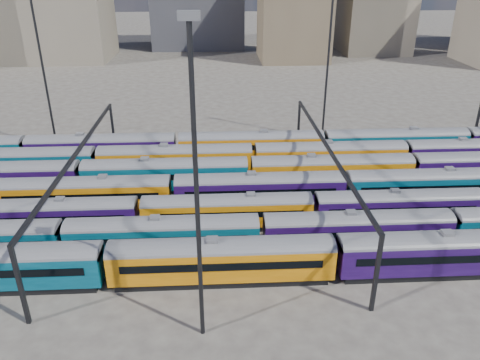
{
  "coord_description": "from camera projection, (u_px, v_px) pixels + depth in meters",
  "views": [
    {
      "loc": [
        -3.5,
        -52.19,
        28.35
      ],
      "look_at": [
        -0.59,
        1.56,
        3.0
      ],
      "focal_mm": 35.0,
      "sensor_mm": 36.0,
      "label": 1
    }
  ],
  "objects": [
    {
      "name": "rake_4",
      "position": [
        166.0,
        171.0,
        62.19
      ],
      "size": [
        155.85,
        3.25,
        5.49
      ],
      "color": "black",
      "rests_on": "ground"
    },
    {
      "name": "rake_2",
      "position": [
        227.0,
        208.0,
        53.67
      ],
      "size": [
        139.81,
        2.92,
        4.91
      ],
      "color": "black",
      "rests_on": "ground"
    },
    {
      "name": "rake_5",
      "position": [
        253.0,
        155.0,
        67.3
      ],
      "size": [
        133.6,
        3.26,
        5.5
      ],
      "color": "black",
      "rests_on": "ground"
    },
    {
      "name": "rake_6",
      "position": [
        324.0,
        142.0,
        72.35
      ],
      "size": [
        135.3,
        3.3,
        5.57
      ],
      "color": "black",
      "rests_on": "ground"
    },
    {
      "name": "rake_3",
      "position": [
        173.0,
        188.0,
        57.77
      ],
      "size": [
        129.36,
        3.15,
        5.32
      ],
      "color": "black",
      "rests_on": "ground"
    },
    {
      "name": "gantry_2",
      "position": [
        327.0,
        155.0,
        57.0
      ],
      "size": [
        0.35,
        40.35,
        8.03
      ],
      "color": "black",
      "rests_on": "ground"
    },
    {
      "name": "mast_1",
      "position": [
        42.0,
        63.0,
        71.85
      ],
      "size": [
        1.4,
        0.5,
        25.6
      ],
      "color": "black",
      "rests_on": "ground"
    },
    {
      "name": "rake_1",
      "position": [
        357.0,
        226.0,
        49.79
      ],
      "size": [
        102.41,
        3.0,
        5.05
      ],
      "color": "black",
      "rests_on": "ground"
    },
    {
      "name": "gantry_1",
      "position": [
        78.0,
        161.0,
        55.53
      ],
      "size": [
        0.35,
        40.35,
        8.03
      ],
      "color": "black",
      "rests_on": "ground"
    },
    {
      "name": "mast_3",
      "position": [
        328.0,
        58.0,
        75.87
      ],
      "size": [
        1.4,
        0.5,
        25.6
      ],
      "color": "black",
      "rests_on": "ground"
    },
    {
      "name": "mast_2",
      "position": [
        196.0,
        183.0,
        33.33
      ],
      "size": [
        1.4,
        0.5,
        25.6
      ],
      "color": "black",
      "rests_on": "ground"
    },
    {
      "name": "rake_0",
      "position": [
        447.0,
        249.0,
        45.56
      ],
      "size": [
        153.35,
        3.2,
        5.4
      ],
      "color": "black",
      "rests_on": "ground"
    },
    {
      "name": "ground",
      "position": [
        245.0,
        206.0,
        59.4
      ],
      "size": [
        500.0,
        500.0,
        0.0
      ],
      "primitive_type": "plane",
      "color": "#423D38",
      "rests_on": "ground"
    }
  ]
}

